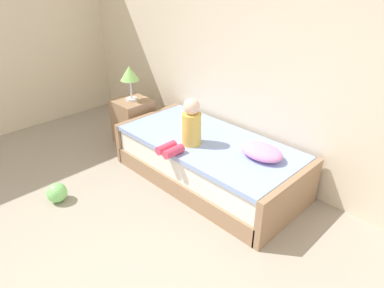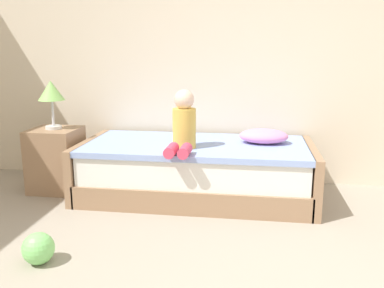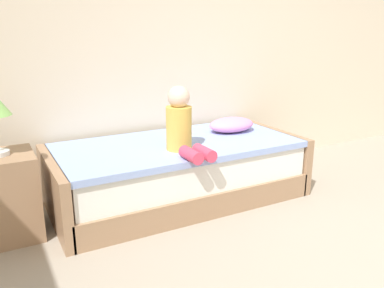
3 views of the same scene
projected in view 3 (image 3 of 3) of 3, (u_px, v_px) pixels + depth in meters
The scene contains 5 objects.
wall_rear at pixel (213, 25), 3.86m from camera, with size 7.20×0.10×2.90m, color beige.
bed at pixel (178, 171), 3.37m from camera, with size 2.11×1.00×0.50m.
nightstand at pixel (4, 197), 2.71m from camera, with size 0.44×0.44×0.60m, color #997556.
child_figure at pixel (182, 125), 3.01m from camera, with size 0.20×0.51×0.50m.
pillow at pixel (231, 125), 3.64m from camera, with size 0.44×0.30×0.13m, color #EA8CC6.
Camera 3 is at (-2.10, -0.84, 1.40)m, focal length 36.94 mm.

